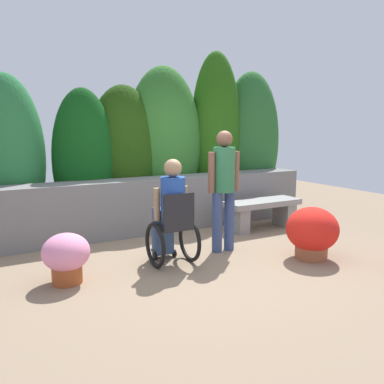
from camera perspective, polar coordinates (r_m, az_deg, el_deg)
The scene contains 8 objects.
ground_plane at distance 5.09m, azimuth 1.19°, elevation -10.10°, with size 13.53×13.53×0.00m, color #877159.
stone_retaining_wall at distance 6.44m, azimuth -6.27°, elevation -1.91°, with size 5.93×0.54×0.89m, color slate.
hedge_backdrop at distance 7.02m, azimuth -7.96°, elevation 6.54°, with size 6.83×1.06×3.15m.
stone_bench at distance 6.71m, azimuth 10.27°, elevation -2.65°, with size 1.35×0.48×0.49m.
person_in_wheelchair at distance 4.85m, azimuth -3.07°, elevation -3.46°, with size 0.53×0.66×1.33m.
person_standing_companion at distance 5.30m, azimuth 4.69°, elevation 1.32°, with size 0.49×0.30×1.67m.
flower_pot_purple_near at distance 4.53m, azimuth -18.00°, elevation -8.95°, with size 0.52×0.52×0.56m.
flower_pot_terracotta_by_wall at distance 5.33m, azimuth 17.23°, elevation -5.69°, with size 0.68×0.68×0.69m.
Camera 1 is at (-2.39, -4.17, 1.69)m, focal length 36.28 mm.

